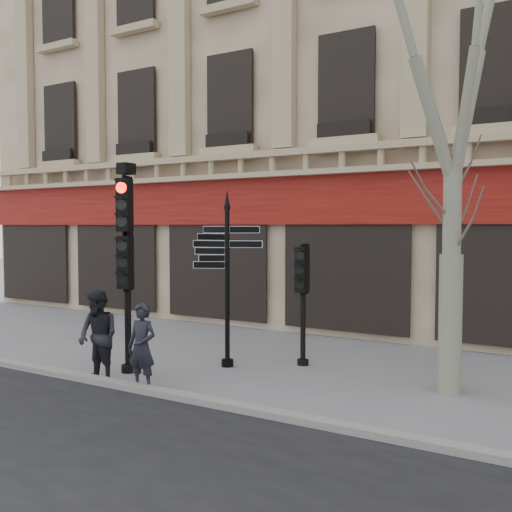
% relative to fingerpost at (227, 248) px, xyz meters
% --- Properties ---
extents(ground, '(80.00, 80.00, 0.00)m').
position_rel_fingerpost_xyz_m(ground, '(1.00, -0.91, -2.45)').
color(ground, slate).
rests_on(ground, ground).
extents(kerb, '(80.00, 0.25, 0.12)m').
position_rel_fingerpost_xyz_m(kerb, '(1.00, -2.31, -2.39)').
color(kerb, gray).
rests_on(kerb, ground).
extents(building, '(28.00, 15.52, 18.00)m').
position_rel_fingerpost_xyz_m(building, '(1.00, 11.57, 6.54)').
color(building, tan).
rests_on(building, ground).
extents(fingerpost, '(1.84, 1.84, 3.65)m').
position_rel_fingerpost_xyz_m(fingerpost, '(0.00, 0.00, 0.00)').
color(fingerpost, black).
rests_on(fingerpost, ground).
extents(traffic_signal_main, '(0.54, 0.47, 4.13)m').
position_rel_fingerpost_xyz_m(traffic_signal_main, '(-1.44, -1.40, 0.16)').
color(traffic_signal_main, black).
rests_on(traffic_signal_main, ground).
extents(traffic_signal_secondary, '(0.44, 0.32, 2.48)m').
position_rel_fingerpost_xyz_m(traffic_signal_secondary, '(1.30, 0.89, -0.72)').
color(traffic_signal_secondary, black).
rests_on(traffic_signal_secondary, ground).
extents(plane_tree, '(3.52, 3.52, 9.36)m').
position_rel_fingerpost_xyz_m(plane_tree, '(4.37, 0.37, 4.11)').
color(plane_tree, gray).
rests_on(plane_tree, ground).
extents(pedestrian_a, '(0.59, 0.41, 1.55)m').
position_rel_fingerpost_xyz_m(pedestrian_a, '(-0.34, -2.21, -1.68)').
color(pedestrian_a, black).
rests_on(pedestrian_a, ground).
extents(pedestrian_b, '(0.91, 0.75, 1.72)m').
position_rel_fingerpost_xyz_m(pedestrian_b, '(-1.41, -2.21, -1.59)').
color(pedestrian_b, black).
rests_on(pedestrian_b, ground).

